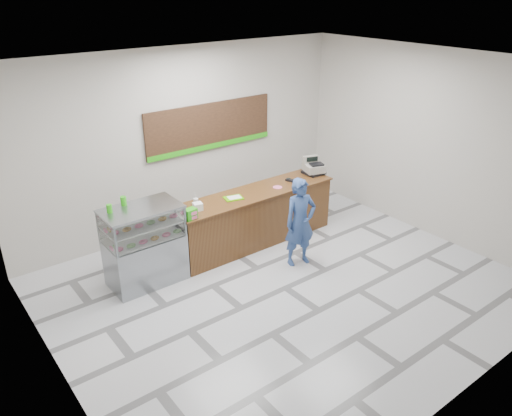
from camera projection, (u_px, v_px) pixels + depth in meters
floor at (286, 288)px, 8.07m from camera, size 7.00×7.00×0.00m
back_wall at (185, 141)px, 9.50m from camera, size 7.00×0.00×7.00m
ceiling at (292, 66)px, 6.61m from camera, size 7.00×7.00×0.00m
sales_counter at (254, 217)px, 9.28m from camera, size 3.26×0.76×1.03m
display_case at (144, 245)px, 7.98m from camera, size 1.22×0.72×1.33m
menu_board at (210, 127)px, 9.70m from camera, size 2.80×0.06×0.90m
cash_register at (313, 167)px, 9.86m from camera, size 0.46×0.47×0.34m
card_terminal at (290, 180)px, 9.53m from camera, size 0.13×0.18×0.04m
serving_tray at (234, 198)px, 8.79m from camera, size 0.37×0.30×0.02m
napkin_box at (198, 206)px, 8.33m from camera, size 0.18×0.18×0.13m
straw_cup at (196, 202)px, 8.50m from camera, size 0.08×0.08×0.13m
promo_box at (190, 214)px, 8.00m from camera, size 0.22×0.16×0.18m
donut_decal at (278, 187)px, 9.26m from camera, size 0.18×0.18×0.00m
green_cup_left at (109, 209)px, 7.53m from camera, size 0.08×0.08×0.13m
green_cup_right at (123, 201)px, 7.78m from camera, size 0.09×0.09×0.14m
customer at (300, 222)px, 8.48m from camera, size 0.64×0.49×1.57m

